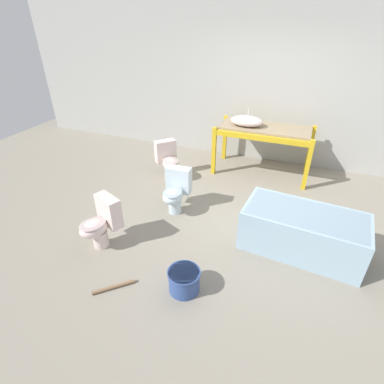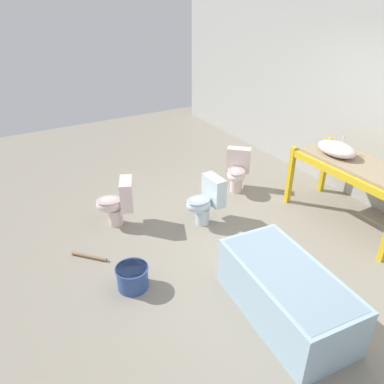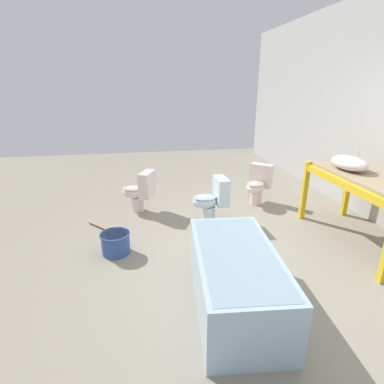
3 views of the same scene
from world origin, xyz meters
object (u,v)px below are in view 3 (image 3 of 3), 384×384
Objects in this scene: bathtub_main at (236,275)px; toilet_extra at (258,184)px; toilet_far at (212,199)px; sink_basin at (349,163)px; bucket_white at (116,243)px; toilet_near at (140,190)px.

bathtub_main is 2.63m from toilet_extra.
bathtub_main is 2.27× the size of toilet_far.
bathtub_main is 2.27× the size of toilet_extra.
toilet_far is (-0.63, -1.65, -0.62)m from sink_basin.
sink_basin is 2.30m from bathtub_main.
sink_basin reaches higher than toilet_far.
toilet_extra is 1.84× the size of bucket_white.
toilet_near is 1.18m from toilet_far.
toilet_near is at bearing -155.49° from bathtub_main.
toilet_far is (-1.81, 0.22, 0.03)m from bathtub_main.
toilet_extra is at bearing 118.67° from bucket_white.
toilet_extra reaches higher than bathtub_main.
sink_basin is at bearing 127.47° from bathtub_main.
sink_basin is at bearing 67.30° from toilet_far.
toilet_far is 1.08m from toilet_extra.
toilet_extra is at bearing 113.43° from toilet_near.
toilet_near and toilet_far have the same top height.
toilet_far is (0.55, 1.04, 0.00)m from toilet_near.
bucket_white is (0.06, -3.01, -0.83)m from sink_basin.
toilet_extra is at bearing 119.25° from toilet_far.
bathtub_main is 4.19× the size of bucket_white.
bathtub_main is 1.60m from bucket_white.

